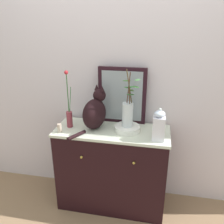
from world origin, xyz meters
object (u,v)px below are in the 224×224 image
candle_pillar (60,128)px  vase_glass_clear (128,113)px  vase_slim_green (69,114)px  jar_lidded_porcelain (159,126)px  sideboard (112,168)px  cat_sitting (95,112)px  bowl_porcelain (127,128)px  mirror_leaning (122,96)px

candle_pillar → vase_glass_clear: bearing=13.7°
vase_slim_green → jar_lidded_porcelain: 0.84m
sideboard → cat_sitting: cat_sitting is taller
vase_slim_green → sideboard: bearing=1.2°
bowl_porcelain → vase_glass_clear: vase_glass_clear is taller
vase_slim_green → jar_lidded_porcelain: vase_slim_green is taller
vase_slim_green → bowl_porcelain: (0.55, 0.02, -0.10)m
bowl_porcelain → candle_pillar: (-0.60, -0.15, 0.02)m
jar_lidded_porcelain → candle_pillar: (-0.88, -0.03, -0.09)m
vase_glass_clear → candle_pillar: (-0.60, -0.15, -0.14)m
vase_slim_green → bowl_porcelain: vase_slim_green is taller
vase_glass_clear → candle_pillar: 0.64m
mirror_leaning → vase_slim_green: mirror_leaning is taller
cat_sitting → vase_glass_clear: (0.30, 0.00, 0.01)m
mirror_leaning → cat_sitting: bearing=-139.8°
cat_sitting → candle_pillar: bearing=-154.1°
cat_sitting → bowl_porcelain: (0.30, 0.00, -0.14)m
vase_slim_green → candle_pillar: 0.16m
bowl_porcelain → vase_slim_green: bearing=-178.0°
mirror_leaning → vase_slim_green: size_ratio=1.01×
vase_slim_green → jar_lidded_porcelain: size_ratio=1.88×
mirror_leaning → bowl_porcelain: mirror_leaning is taller
mirror_leaning → cat_sitting: 0.31m
mirror_leaning → candle_pillar: (-0.52, -0.33, -0.24)m
sideboard → jar_lidded_porcelain: size_ratio=3.68×
vase_glass_clear → cat_sitting: bearing=-179.6°
mirror_leaning → vase_glass_clear: 0.23m
vase_glass_clear → mirror_leaning: bearing=114.0°
vase_slim_green → vase_glass_clear: size_ratio=1.01×
jar_lidded_porcelain → candle_pillar: size_ratio=3.13×
sideboard → cat_sitting: (-0.16, 0.01, 0.59)m
cat_sitting → vase_slim_green: 0.25m
sideboard → candle_pillar: bearing=-163.4°
cat_sitting → vase_slim_green: bearing=-176.3°
cat_sitting → candle_pillar: (-0.30, -0.14, -0.13)m
jar_lidded_porcelain → vase_glass_clear: bearing=157.1°
cat_sitting → vase_glass_clear: vase_glass_clear is taller
mirror_leaning → jar_lidded_porcelain: mirror_leaning is taller
cat_sitting → vase_slim_green: vase_slim_green is taller
candle_pillar → mirror_leaning: bearing=32.6°
bowl_porcelain → vase_glass_clear: size_ratio=0.44×
sideboard → vase_slim_green: bearing=-178.8°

